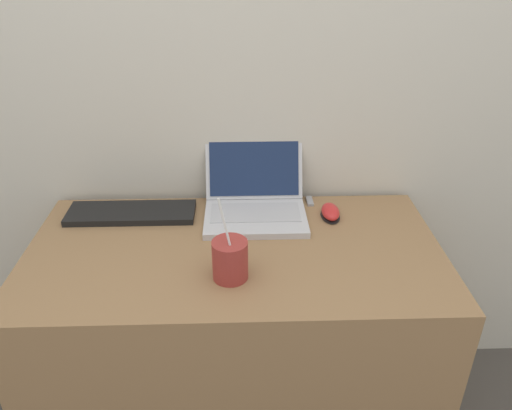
{
  "coord_description": "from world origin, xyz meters",
  "views": [
    {
      "loc": [
        0.02,
        -0.87,
        1.53
      ],
      "look_at": [
        0.06,
        0.41,
        0.83
      ],
      "focal_mm": 35.0,
      "sensor_mm": 36.0,
      "label": 1
    }
  ],
  "objects_px": {
    "laptop": "(255,197)",
    "computer_mouse": "(330,212)",
    "drink_cup": "(230,259)",
    "usb_stick": "(310,201)",
    "external_keyboard": "(131,213)"
  },
  "relations": [
    {
      "from": "laptop",
      "to": "computer_mouse",
      "type": "height_order",
      "value": "laptop"
    },
    {
      "from": "laptop",
      "to": "usb_stick",
      "type": "bearing_deg",
      "value": 17.72
    },
    {
      "from": "laptop",
      "to": "usb_stick",
      "type": "relative_size",
      "value": 5.22
    },
    {
      "from": "laptop",
      "to": "drink_cup",
      "type": "distance_m",
      "value": 0.35
    },
    {
      "from": "external_keyboard",
      "to": "usb_stick",
      "type": "xyz_separation_m",
      "value": [
        0.57,
        0.07,
        -0.01
      ]
    },
    {
      "from": "laptop",
      "to": "drink_cup",
      "type": "bearing_deg",
      "value": -102.22
    },
    {
      "from": "laptop",
      "to": "computer_mouse",
      "type": "distance_m",
      "value": 0.24
    },
    {
      "from": "drink_cup",
      "to": "laptop",
      "type": "bearing_deg",
      "value": 77.78
    },
    {
      "from": "laptop",
      "to": "computer_mouse",
      "type": "bearing_deg",
      "value": -9.29
    },
    {
      "from": "external_keyboard",
      "to": "usb_stick",
      "type": "relative_size",
      "value": 6.59
    },
    {
      "from": "drink_cup",
      "to": "external_keyboard",
      "type": "height_order",
      "value": "drink_cup"
    },
    {
      "from": "drink_cup",
      "to": "usb_stick",
      "type": "relative_size",
      "value": 3.89
    },
    {
      "from": "laptop",
      "to": "computer_mouse",
      "type": "relative_size",
      "value": 3.03
    },
    {
      "from": "computer_mouse",
      "to": "usb_stick",
      "type": "bearing_deg",
      "value": 118.21
    },
    {
      "from": "computer_mouse",
      "to": "usb_stick",
      "type": "relative_size",
      "value": 1.72
    }
  ]
}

